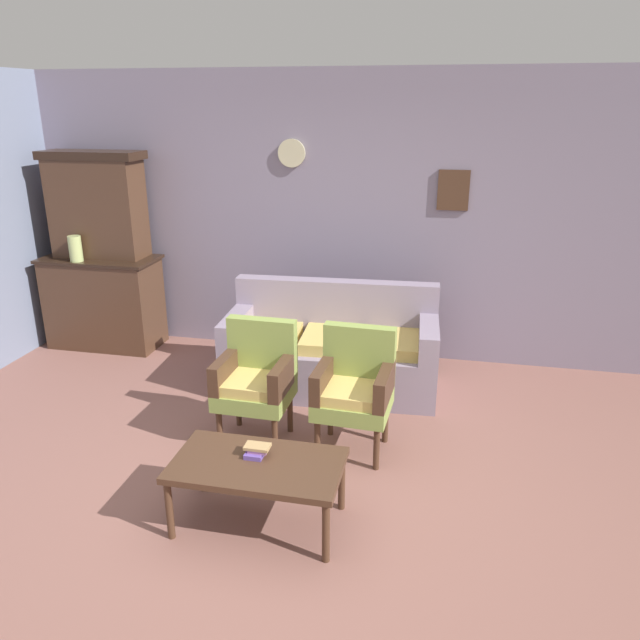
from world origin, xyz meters
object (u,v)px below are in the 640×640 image
coffee_table (257,469)px  book_stack_on_table (257,450)px  side_cabinet (104,302)px  armchair_near_couch_end (256,377)px  vase_on_cabinet (75,249)px  armchair_by_doorway (355,386)px  floral_couch (332,352)px

coffee_table → book_stack_on_table: (-0.02, 0.07, 0.08)m
side_cabinet → armchair_near_couch_end: size_ratio=1.28×
vase_on_cabinet → coffee_table: bearing=-41.7°
armchair_near_couch_end → book_stack_on_table: armchair_near_couch_end is taller
armchair_near_couch_end → armchair_by_doorway: (0.73, 0.01, 0.00)m
side_cabinet → vase_on_cabinet: 0.63m
armchair_near_couch_end → book_stack_on_table: size_ratio=5.97×
armchair_near_couch_end → vase_on_cabinet: bearing=149.7°
armchair_near_couch_end → armchair_by_doorway: size_ratio=1.00×
floral_couch → armchair_by_doorway: bearing=-70.0°
side_cabinet → vase_on_cabinet: bearing=-126.2°
side_cabinet → vase_on_cabinet: size_ratio=4.61×
vase_on_cabinet → floral_couch: vase_on_cabinet is taller
floral_couch → armchair_by_doorway: 1.07m
side_cabinet → book_stack_on_table: size_ratio=7.66×
vase_on_cabinet → coffee_table: (2.55, -2.27, -0.68)m
book_stack_on_table → floral_couch: bearing=87.6°
vase_on_cabinet → armchair_by_doorway: bearing=-23.7°
side_cabinet → book_stack_on_table: (2.40, -2.38, -0.01)m
armchair_by_doorway → coffee_table: 1.06m
armchair_near_couch_end → book_stack_on_table: 0.94m
vase_on_cabinet → armchair_by_doorway: size_ratio=0.28×
coffee_table → book_stack_on_table: book_stack_on_table is taller
book_stack_on_table → side_cabinet: bearing=135.2°
vase_on_cabinet → armchair_near_couch_end: vase_on_cabinet is taller
armchair_by_doorway → book_stack_on_table: 1.00m
vase_on_cabinet → armchair_by_doorway: vase_on_cabinet is taller
vase_on_cabinet → armchair_near_couch_end: (2.24, -1.31, -0.56)m
vase_on_cabinet → floral_couch: 2.72m
side_cabinet → coffee_table: bearing=-45.4°
vase_on_cabinet → coffee_table: 3.48m
vase_on_cabinet → book_stack_on_table: (2.52, -2.20, -0.60)m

